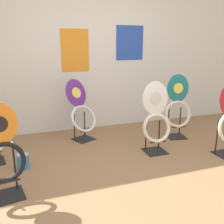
{
  "coord_description": "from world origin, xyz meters",
  "views": [
    {
      "loc": [
        -1.1,
        -1.95,
        1.38
      ],
      "look_at": [
        -0.06,
        1.03,
        0.55
      ],
      "focal_mm": 40.0,
      "sensor_mm": 36.0,
      "label": 1
    }
  ],
  "objects": [
    {
      "name": "wall_back",
      "position": [
        0.0,
        2.16,
        1.3
      ],
      "size": [
        8.0,
        0.07,
        2.6
      ],
      "color": "silver",
      "rests_on": "ground_plane"
    },
    {
      "name": "ground_plane",
      "position": [
        0.0,
        0.0,
        0.0
      ],
      "size": [
        14.0,
        14.0,
        0.0
      ],
      "primitive_type": "plane",
      "color": "#8E6642"
    },
    {
      "name": "toilet_seat_display_white_plain",
      "position": [
        0.49,
        0.82,
        0.45
      ],
      "size": [
        0.4,
        0.29,
        0.95
      ],
      "color": "black",
      "rests_on": "ground_plane"
    },
    {
      "name": "toilet_seat_display_teal_sax",
      "position": [
        1.08,
        1.22,
        0.47
      ],
      "size": [
        0.44,
        0.32,
        0.98
      ],
      "color": "black",
      "rests_on": "ground_plane"
    },
    {
      "name": "paint_can",
      "position": [
        -1.2,
        0.9,
        0.1
      ],
      "size": [
        0.14,
        0.14,
        0.18
      ],
      "color": "teal",
      "rests_on": "ground_plane"
    },
    {
      "name": "toilet_seat_display_orange_sun",
      "position": [
        -1.34,
        0.35,
        0.41
      ],
      "size": [
        0.4,
        0.33,
        0.9
      ],
      "color": "black",
      "rests_on": "ground_plane"
    },
    {
      "name": "toilet_seat_display_purple_note",
      "position": [
        -0.34,
        1.63,
        0.42
      ],
      "size": [
        0.52,
        0.52,
        0.91
      ],
      "color": "black",
      "rests_on": "ground_plane"
    }
  ]
}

